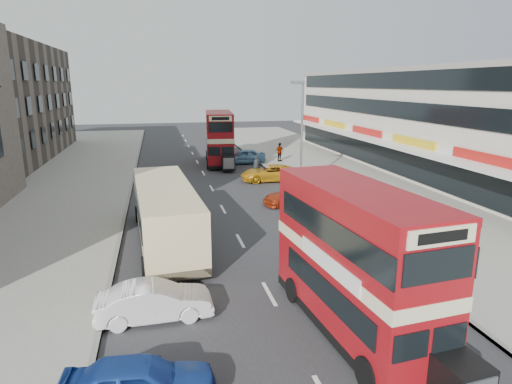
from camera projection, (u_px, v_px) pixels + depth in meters
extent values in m
plane|color=#28282B|center=(284.00, 320.00, 14.98)|extent=(160.00, 160.00, 0.00)
cube|color=#28282B|center=(212.00, 188.00, 33.90)|extent=(12.00, 90.00, 0.01)
cube|color=gray|center=(354.00, 180.00, 36.46)|extent=(12.00, 90.00, 0.15)
cube|color=gray|center=(45.00, 196.00, 31.31)|extent=(12.00, 90.00, 0.15)
cube|color=gray|center=(130.00, 191.00, 32.58)|extent=(0.20, 90.00, 0.16)
cube|color=gray|center=(287.00, 183.00, 35.19)|extent=(0.20, 90.00, 0.16)
cube|color=beige|center=(430.00, 123.00, 39.00)|extent=(8.00, 46.00, 9.00)
cube|color=black|center=(386.00, 157.00, 38.83)|extent=(0.10, 44.00, 2.40)
cube|color=gray|center=(435.00, 70.00, 37.88)|extent=(8.20, 46.20, 0.40)
cube|color=white|center=(379.00, 141.00, 38.31)|extent=(1.80, 44.00, 0.20)
cylinder|color=slate|center=(302.00, 138.00, 32.46)|extent=(0.16, 0.16, 8.00)
cube|color=slate|center=(298.00, 82.00, 31.40)|extent=(1.00, 0.20, 0.25)
cube|color=black|center=(351.00, 319.00, 14.44)|extent=(2.99, 7.53, 0.32)
cube|color=maroon|center=(352.00, 289.00, 14.18)|extent=(2.97, 7.53, 2.02)
cube|color=beige|center=(354.00, 256.00, 13.90)|extent=(3.01, 7.57, 0.41)
cube|color=maroon|center=(356.00, 223.00, 13.63)|extent=(2.97, 7.53, 1.93)
cube|color=maroon|center=(358.00, 191.00, 13.38)|extent=(2.99, 7.55, 0.23)
cube|color=black|center=(461.00, 383.00, 10.60)|extent=(1.20, 1.20, 1.19)
cube|color=black|center=(220.00, 160.00, 44.24)|extent=(3.29, 8.14, 0.35)
cube|color=maroon|center=(219.00, 149.00, 43.95)|extent=(3.27, 8.13, 2.18)
cube|color=beige|center=(219.00, 136.00, 43.65)|extent=(3.31, 8.18, 0.45)
cube|color=maroon|center=(219.00, 124.00, 43.37)|extent=(3.27, 8.13, 2.08)
cube|color=maroon|center=(219.00, 113.00, 43.10)|extent=(3.29, 8.16, 0.25)
cube|color=black|center=(228.00, 163.00, 39.79)|extent=(1.30, 1.30, 1.29)
cube|color=black|center=(167.00, 235.00, 22.25)|extent=(3.40, 10.67, 0.42)
cube|color=beige|center=(165.00, 212.00, 21.96)|extent=(3.37, 10.67, 2.73)
imported|color=#1B4099|center=(139.00, 382.00, 10.89)|extent=(3.97, 1.88, 1.31)
imported|color=white|center=(154.00, 301.00, 14.95)|extent=(3.98, 1.47, 1.30)
imported|color=#9E2D0F|center=(295.00, 195.00, 29.25)|extent=(4.61, 2.33, 1.28)
imported|color=orange|center=(270.00, 173.00, 36.25)|extent=(4.96, 2.39, 1.36)
imported|color=#578CAF|center=(244.00, 156.00, 44.09)|extent=(4.47, 1.90, 1.51)
imported|color=gray|center=(344.00, 185.00, 30.11)|extent=(0.87, 0.82, 1.96)
imported|color=gray|center=(280.00, 152.00, 44.63)|extent=(1.19, 0.93, 1.89)
imported|color=gray|center=(256.00, 174.00, 37.03)|extent=(0.85, 1.86, 0.94)
imported|color=#202228|center=(256.00, 165.00, 36.85)|extent=(0.66, 0.48, 1.69)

